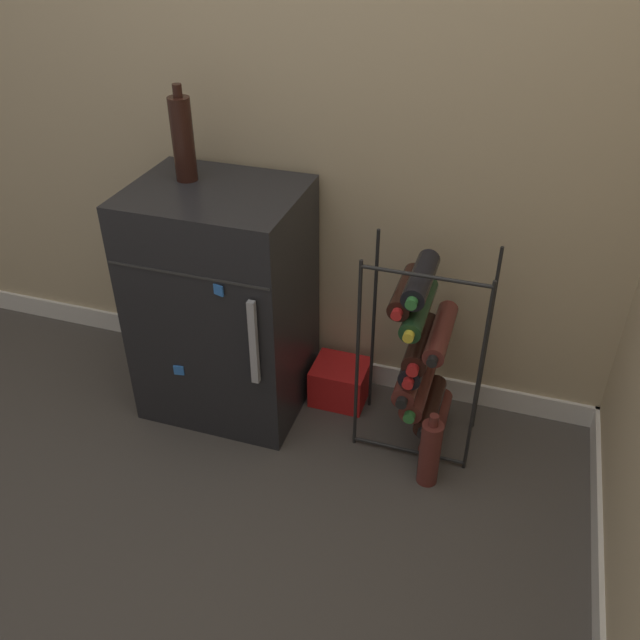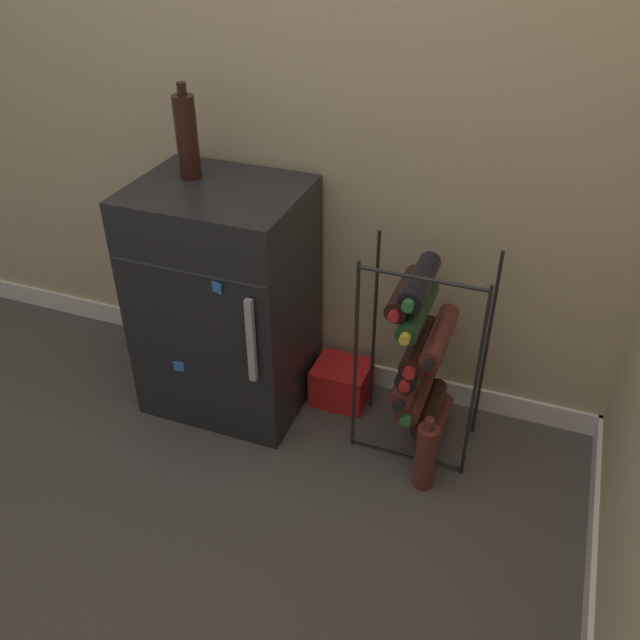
% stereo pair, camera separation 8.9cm
% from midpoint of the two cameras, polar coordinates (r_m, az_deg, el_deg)
% --- Properties ---
extents(ground_plane, '(14.00, 14.00, 0.00)m').
position_cam_midpoint_polar(ground_plane, '(2.28, -0.90, -14.82)').
color(ground_plane, '#423D38').
extents(wall_back, '(6.69, 0.07, 2.50)m').
position_cam_midpoint_polar(wall_back, '(2.19, 4.83, 21.39)').
color(wall_back, tan).
rests_on(wall_back, ground_plane).
extents(mini_fridge, '(0.56, 0.48, 0.85)m').
position_cam_midpoint_polar(mini_fridge, '(2.42, -9.14, 1.42)').
color(mini_fridge, black).
rests_on(mini_fridge, ground_plane).
extents(wine_rack, '(0.40, 0.33, 0.74)m').
position_cam_midpoint_polar(wine_rack, '(2.26, 7.48, -2.85)').
color(wine_rack, black).
rests_on(wine_rack, ground_plane).
extents(soda_box, '(0.20, 0.18, 0.15)m').
position_cam_midpoint_polar(soda_box, '(2.59, 0.72, -5.25)').
color(soda_box, red).
rests_on(soda_box, ground_plane).
extents(fridge_top_bottle, '(0.07, 0.07, 0.31)m').
position_cam_midpoint_polar(fridge_top_bottle, '(2.28, -12.61, 14.68)').
color(fridge_top_bottle, black).
rests_on(fridge_top_bottle, mini_fridge).
extents(loose_bottle_floor, '(0.07, 0.07, 0.29)m').
position_cam_midpoint_polar(loose_bottle_floor, '(2.26, 8.10, -11.00)').
color(loose_bottle_floor, '#56231E').
rests_on(loose_bottle_floor, ground_plane).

